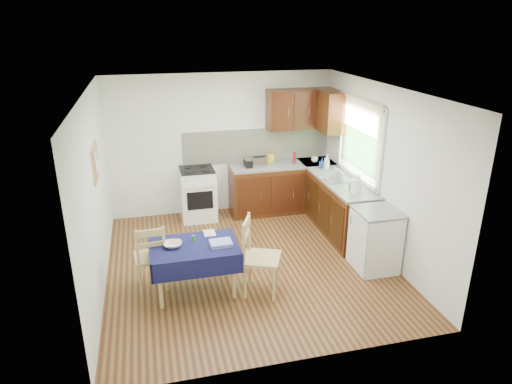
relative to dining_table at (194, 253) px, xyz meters
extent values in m
plane|color=#492113|center=(0.83, 0.54, -0.56)|extent=(4.20, 4.20, 0.00)
cube|color=white|center=(0.83, 0.54, 1.94)|extent=(4.00, 4.20, 0.02)
cube|color=white|center=(0.83, 2.64, 0.69)|extent=(4.00, 0.02, 2.50)
cube|color=white|center=(0.83, -1.56, 0.69)|extent=(4.00, 0.02, 2.50)
cube|color=white|center=(-1.17, 0.54, 0.69)|extent=(0.02, 4.20, 2.50)
cube|color=white|center=(2.83, 0.54, 0.69)|extent=(0.02, 4.20, 2.50)
cube|color=#321608|center=(1.88, 2.34, -0.13)|extent=(1.90, 0.60, 0.86)
cube|color=#321608|center=(2.53, 1.19, -0.13)|extent=(0.60, 1.70, 0.86)
cube|color=slate|center=(1.88, 2.34, 0.32)|extent=(1.90, 0.60, 0.04)
cube|color=slate|center=(2.53, 1.19, 0.32)|extent=(0.60, 1.70, 0.04)
cube|color=slate|center=(2.53, 2.34, 0.32)|extent=(0.60, 0.60, 0.04)
cube|color=silver|center=(1.48, 2.62, 0.64)|extent=(2.70, 0.02, 0.60)
cube|color=#321608|center=(2.23, 2.46, 1.29)|extent=(1.20, 0.35, 0.70)
cube|color=#321608|center=(2.66, 2.04, 1.29)|extent=(0.35, 0.50, 0.70)
cube|color=white|center=(0.33, 2.34, -0.11)|extent=(0.60, 0.60, 0.90)
cube|color=black|center=(0.33, 2.34, 0.34)|extent=(0.58, 0.58, 0.02)
cube|color=black|center=(0.33, 2.03, -0.11)|extent=(0.44, 0.01, 0.32)
cube|color=#265121|center=(2.82, 1.24, 0.94)|extent=(0.01, 1.40, 0.85)
cube|color=white|center=(2.80, 1.24, 1.59)|extent=(0.04, 1.48, 0.06)
cube|color=white|center=(2.80, 1.24, 0.39)|extent=(0.04, 1.48, 0.06)
cube|color=tan|center=(2.79, 1.24, 1.37)|extent=(0.02, 1.36, 0.44)
cube|color=white|center=(2.53, -0.01, -0.14)|extent=(0.55, 0.58, 0.85)
cube|color=slate|center=(2.53, -0.01, 0.31)|extent=(0.58, 0.60, 0.03)
cube|color=tan|center=(-1.14, 0.84, 1.04)|extent=(0.02, 0.62, 0.47)
cube|color=#AE7949|center=(-1.13, 0.84, 1.04)|extent=(0.01, 0.56, 0.41)
cube|color=white|center=(-1.12, 0.76, 1.06)|extent=(0.00, 0.18, 0.24)
cube|color=white|center=(-1.12, 0.96, 0.94)|extent=(0.00, 0.15, 0.20)
cube|color=#0E0E39|center=(0.00, 0.00, 0.09)|extent=(1.07, 0.71, 0.03)
cube|color=#0E0E39|center=(0.00, -0.37, -0.03)|extent=(1.11, 0.02, 0.26)
cube|color=#0E0E39|center=(0.00, 0.37, -0.03)|extent=(1.11, 0.02, 0.26)
cube|color=#0E0E39|center=(-0.54, 0.00, -0.03)|extent=(0.02, 0.75, 0.26)
cube|color=#0E0E39|center=(0.54, 0.00, -0.03)|extent=(0.02, 0.75, 0.26)
cylinder|color=tan|center=(-0.45, -0.28, -0.24)|extent=(0.05, 0.05, 0.64)
cylinder|color=tan|center=(0.45, -0.28, -0.24)|extent=(0.05, 0.05, 0.64)
cylinder|color=tan|center=(-0.45, 0.28, -0.24)|extent=(0.05, 0.05, 0.64)
cylinder|color=tan|center=(0.45, 0.28, -0.24)|extent=(0.05, 0.05, 0.64)
cube|color=tan|center=(-0.54, 0.25, -0.12)|extent=(0.45, 0.45, 0.04)
cube|color=tan|center=(-0.53, 0.08, 0.22)|extent=(0.37, 0.06, 0.29)
cylinder|color=tan|center=(-0.39, 0.43, -0.34)|extent=(0.04, 0.04, 0.44)
cylinder|color=tan|center=(-0.72, 0.40, -0.34)|extent=(0.04, 0.04, 0.44)
cylinder|color=tan|center=(-0.36, 0.10, -0.34)|extent=(0.04, 0.04, 0.44)
cylinder|color=tan|center=(-0.70, 0.07, -0.34)|extent=(0.04, 0.04, 0.44)
cube|color=tan|center=(0.83, -0.22, -0.07)|extent=(0.60, 0.60, 0.04)
cube|color=tan|center=(0.65, -0.14, 0.31)|extent=(0.19, 0.39, 0.33)
cylinder|color=tan|center=(0.93, -0.46, -0.32)|extent=(0.04, 0.04, 0.49)
cylinder|color=tan|center=(1.07, -0.12, -0.32)|extent=(0.04, 0.04, 0.49)
cylinder|color=tan|center=(0.59, -0.32, -0.32)|extent=(0.04, 0.04, 0.49)
cylinder|color=tan|center=(0.73, 0.02, -0.32)|extent=(0.04, 0.04, 0.49)
cube|color=#ACACB1|center=(1.42, 2.26, 0.43)|extent=(0.26, 0.16, 0.18)
cube|color=black|center=(1.42, 2.26, 0.53)|extent=(0.22, 0.02, 0.02)
cube|color=black|center=(1.32, 2.32, 0.40)|extent=(0.28, 0.24, 0.13)
cube|color=#ACACB1|center=(1.32, 2.32, 0.48)|extent=(0.28, 0.24, 0.03)
cylinder|color=#B40E1D|center=(2.09, 2.30, 0.44)|extent=(0.05, 0.05, 0.21)
cube|color=gold|center=(1.69, 2.48, 0.41)|extent=(0.12, 0.09, 0.15)
cube|color=gray|center=(2.49, 1.24, 0.35)|extent=(0.40, 0.30, 0.02)
cylinder|color=white|center=(2.49, 1.24, 0.43)|extent=(0.05, 0.19, 0.19)
cylinder|color=white|center=(2.52, 0.67, 0.44)|extent=(0.17, 0.17, 0.21)
sphere|color=white|center=(2.52, 0.67, 0.57)|extent=(0.10, 0.10, 0.10)
imported|color=white|center=(2.48, 2.29, 0.38)|extent=(0.14, 0.14, 0.10)
imported|color=white|center=(2.52, 1.85, 0.47)|extent=(0.15, 0.15, 0.27)
imported|color=#1B3BA2|center=(2.48, 1.94, 0.43)|extent=(0.11, 0.11, 0.18)
imported|color=green|center=(2.53, 0.82, 0.41)|extent=(0.16, 0.16, 0.15)
imported|color=beige|center=(-0.26, 0.03, 0.13)|extent=(0.25, 0.25, 0.06)
imported|color=white|center=(0.17, 0.28, 0.11)|extent=(0.15, 0.21, 0.02)
cylinder|color=green|center=(0.01, 0.11, 0.15)|extent=(0.04, 0.04, 0.08)
cube|color=navy|center=(0.33, -0.07, 0.13)|extent=(0.28, 0.22, 0.05)
camera|label=1|loc=(-0.47, -5.17, 2.78)|focal=32.00mm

